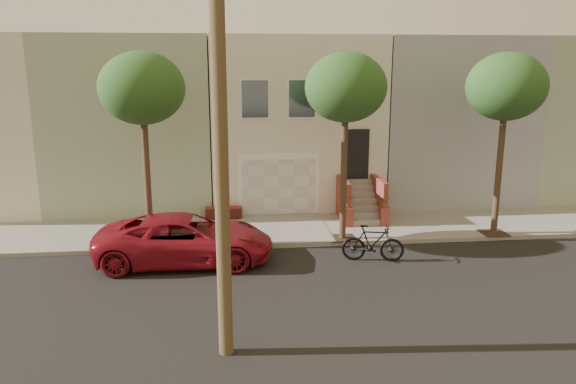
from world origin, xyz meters
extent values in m
plane|color=black|center=(0.00, 0.00, 0.00)|extent=(90.00, 90.00, 0.00)
cube|color=gray|center=(0.00, 5.35, 0.07)|extent=(40.00, 3.70, 0.15)
cube|color=silver|center=(0.00, 11.20, 3.65)|extent=(7.00, 8.00, 7.00)
cube|color=gray|center=(-6.80, 11.20, 3.65)|extent=(6.50, 8.00, 7.00)
cube|color=gray|center=(6.80, 11.20, 3.65)|extent=(6.50, 8.00, 7.00)
cube|color=gray|center=(13.30, 11.20, 3.65)|extent=(6.50, 8.00, 7.00)
cube|color=white|center=(-0.90, 7.22, 1.40)|extent=(3.20, 0.12, 2.50)
cube|color=silver|center=(-0.90, 7.16, 1.30)|extent=(2.90, 0.06, 2.20)
cube|color=gray|center=(-0.90, 5.35, 0.16)|extent=(3.20, 3.70, 0.02)
cube|color=maroon|center=(-3.10, 6.90, 0.37)|extent=(1.40, 0.45, 0.44)
cube|color=black|center=(2.20, 7.17, 2.55)|extent=(1.00, 0.06, 2.00)
cube|color=#3F4751|center=(-1.80, 7.17, 4.75)|extent=(1.00, 0.06, 1.40)
cube|color=white|center=(-1.80, 7.19, 4.75)|extent=(1.15, 0.05, 1.55)
cube|color=#3F4751|center=(0.00, 7.17, 4.75)|extent=(1.00, 0.06, 1.40)
cube|color=white|center=(0.00, 7.19, 4.75)|extent=(1.15, 0.05, 1.55)
cube|color=#3F4751|center=(1.80, 7.17, 4.75)|extent=(1.00, 0.06, 1.40)
cube|color=white|center=(1.80, 7.19, 4.75)|extent=(1.15, 0.05, 1.55)
cube|color=gray|center=(2.20, 5.38, 0.25)|extent=(1.20, 0.28, 0.20)
cube|color=gray|center=(2.20, 5.66, 0.45)|extent=(1.20, 0.28, 0.20)
cube|color=gray|center=(2.20, 5.94, 0.65)|extent=(1.20, 0.28, 0.20)
cube|color=gray|center=(2.20, 6.22, 0.85)|extent=(1.20, 0.28, 0.20)
cube|color=gray|center=(2.20, 6.50, 1.05)|extent=(1.20, 0.28, 0.20)
cube|color=gray|center=(2.20, 6.78, 1.25)|extent=(1.20, 0.28, 0.20)
cube|color=gray|center=(2.20, 7.06, 1.45)|extent=(1.20, 0.28, 0.20)
cube|color=brown|center=(1.50, 6.22, 0.95)|extent=(0.18, 1.96, 1.60)
cube|color=brown|center=(2.90, 6.22, 0.95)|extent=(0.18, 1.96, 1.60)
cube|color=brown|center=(1.50, 5.34, 0.50)|extent=(0.35, 0.35, 0.70)
imported|color=#1B4719|center=(1.50, 5.34, 1.07)|extent=(0.40, 0.35, 0.45)
cube|color=brown|center=(2.90, 5.34, 0.50)|extent=(0.35, 0.35, 0.70)
imported|color=#1B4719|center=(2.90, 5.34, 1.07)|extent=(0.41, 0.35, 0.45)
cube|color=#2D2116|center=(-5.50, 3.90, 0.15)|extent=(0.90, 0.90, 0.02)
cylinder|color=#3B2C1B|center=(-5.50, 3.90, 2.25)|extent=(0.22, 0.22, 4.20)
ellipsoid|color=#1B4719|center=(-5.50, 3.90, 5.30)|extent=(2.70, 2.57, 2.29)
cube|color=#2D2116|center=(1.00, 3.90, 0.15)|extent=(0.90, 0.90, 0.02)
cylinder|color=#3B2C1B|center=(1.00, 3.90, 2.25)|extent=(0.22, 0.22, 4.20)
ellipsoid|color=#1B4719|center=(1.00, 3.90, 5.30)|extent=(2.70, 2.57, 2.29)
cube|color=#2D2116|center=(6.50, 3.90, 0.15)|extent=(0.90, 0.90, 0.02)
cylinder|color=#3B2C1B|center=(6.50, 3.90, 2.25)|extent=(0.22, 0.22, 4.20)
ellipsoid|color=#1B4719|center=(6.50, 3.90, 5.30)|extent=(2.70, 2.57, 2.29)
cylinder|color=#4B3923|center=(-3.00, -3.20, 5.00)|extent=(0.30, 0.30, 10.00)
imported|color=maroon|center=(-4.25, 2.49, 0.75)|extent=(5.47, 2.61, 1.51)
imported|color=black|center=(1.56, 1.97, 0.58)|extent=(2.01, 0.95, 1.16)
camera|label=1|loc=(-2.85, -13.89, 5.98)|focal=34.12mm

